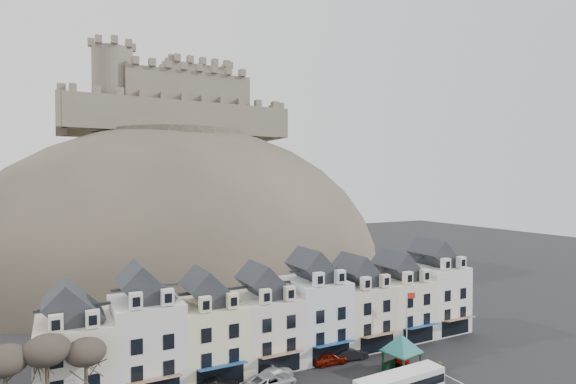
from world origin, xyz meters
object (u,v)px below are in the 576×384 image
object	(u,v)px
flagpole	(407,319)
car_maroon	(329,358)
bus_shelter	(402,343)
car_silver	(271,381)
car_white	(275,374)
car_charcoal	(350,354)
red_buoy	(403,359)

from	to	relation	value
flagpole	car_maroon	world-z (taller)	flagpole
bus_shelter	car_silver	world-z (taller)	bus_shelter
car_white	car_charcoal	world-z (taller)	car_charcoal
flagpole	car_white	world-z (taller)	flagpole
car_white	bus_shelter	bearing A→B (deg)	-131.90
bus_shelter	car_white	size ratio (longest dim) A/B	1.45
car_maroon	car_charcoal	distance (m)	2.93
flagpole	car_white	xyz separation A→B (m)	(-17.49, 1.34, -3.89)
car_charcoal	car_maroon	bearing A→B (deg)	98.02
bus_shelter	red_buoy	xyz separation A→B (m)	(1.23, 1.11, -2.43)
bus_shelter	car_white	bearing A→B (deg)	149.10
bus_shelter	flagpole	xyz separation A→B (m)	(4.32, 3.81, 1.09)
red_buoy	car_charcoal	size ratio (longest dim) A/B	0.47
bus_shelter	car_silver	size ratio (longest dim) A/B	1.26
bus_shelter	car_maroon	world-z (taller)	bus_shelter
bus_shelter	flagpole	size ratio (longest dim) A/B	0.87
car_charcoal	car_white	bearing A→B (deg)	102.90
flagpole	car_white	distance (m)	17.97
flagpole	car_silver	bearing A→B (deg)	-179.19
car_maroon	flagpole	bearing A→B (deg)	-97.88
car_maroon	car_silver	bearing A→B (deg)	110.73
bus_shelter	car_silver	distance (m)	15.05
flagpole	car_maroon	size ratio (longest dim) A/B	1.86
red_buoy	car_silver	world-z (taller)	red_buoy
red_buoy	flagpole	xyz separation A→B (m)	(3.09, 2.70, 3.52)
car_charcoal	bus_shelter	bearing A→B (deg)	-148.09
car_silver	car_charcoal	size ratio (longest dim) A/B	1.25
flagpole	car_charcoal	size ratio (longest dim) A/B	1.81
car_maroon	car_charcoal	xyz separation A→B (m)	(2.93, 0.00, -0.00)
car_white	car_maroon	size ratio (longest dim) A/B	1.12
car_silver	bus_shelter	bearing A→B (deg)	-111.73
car_white	red_buoy	bearing A→B (deg)	-126.20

